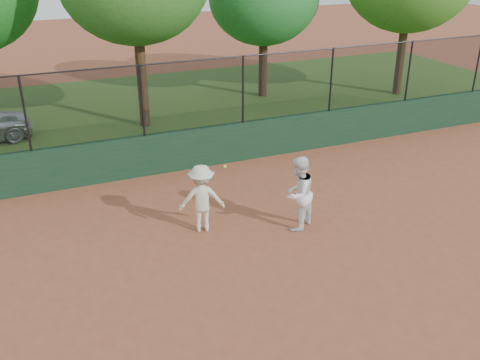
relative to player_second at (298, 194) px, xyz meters
name	(u,v)px	position (x,y,z in m)	size (l,w,h in m)	color
ground	(246,284)	(-2.00, -1.60, -0.89)	(80.00, 80.00, 0.00)	#974C30
back_wall	(163,153)	(-2.00, 4.40, -0.29)	(26.00, 0.20, 1.20)	#193822
grass_strip	(123,114)	(-2.00, 10.40, -0.89)	(36.00, 12.00, 0.01)	#2C4E18
player_second	(298,194)	(0.00, 0.00, 0.00)	(0.87, 0.68, 1.79)	white
player_main	(202,198)	(-2.08, 0.78, -0.08)	(1.18, 0.87, 1.70)	beige
fence_assembly	(159,98)	(-2.03, 4.40, 1.34)	(26.00, 0.06, 2.00)	black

